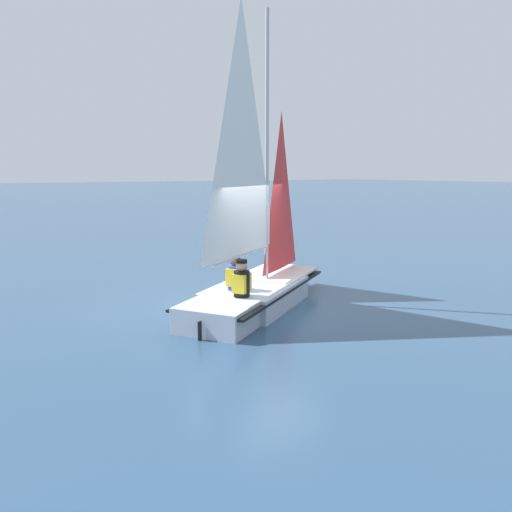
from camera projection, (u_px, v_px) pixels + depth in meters
ground_plane at (256, 306)px, 10.41m from camera, size 260.00×260.00×0.00m
sailboat_main at (255, 266)px, 10.22m from camera, size 3.60×4.54×5.99m
sailor_helm at (235, 281)px, 9.86m from camera, size 0.41×0.43×1.16m
sailor_crew at (242, 288)px, 9.31m from camera, size 0.41×0.43×1.16m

